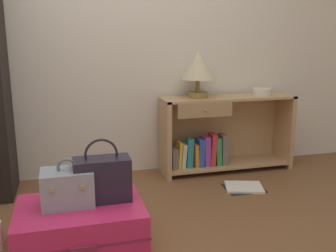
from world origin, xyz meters
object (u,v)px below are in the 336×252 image
at_px(handbag, 102,179).
at_px(open_book_on_floor, 244,187).
at_px(table_lamp, 198,67).
at_px(bowl, 262,92).
at_px(suitcase_large, 81,225).
at_px(train_case, 68,187).
at_px(bookshelf, 220,135).

bearing_deg(handbag, open_book_on_floor, 23.28).
xyz_separation_m(table_lamp, open_book_on_floor, (0.24, -0.48, -0.93)).
bearing_deg(handbag, bowl, 32.28).
height_order(bowl, suitcase_large, bowl).
relative_size(table_lamp, suitcase_large, 0.55).
bearing_deg(suitcase_large, handbag, 16.35).
bearing_deg(train_case, suitcase_large, -26.56).
relative_size(bookshelf, suitcase_large, 1.66).
relative_size(bowl, handbag, 0.43).
bearing_deg(open_book_on_floor, suitcase_large, -157.42).
relative_size(table_lamp, bowl, 2.49).
height_order(train_case, handbag, handbag).
distance_m(bowl, train_case, 2.03).
xyz_separation_m(table_lamp, train_case, (-1.13, -0.99, -0.58)).
distance_m(table_lamp, train_case, 1.61).
height_order(suitcase_large, train_case, train_case).
relative_size(bookshelf, open_book_on_floor, 3.45).
xyz_separation_m(train_case, handbag, (0.20, 0.01, 0.03)).
distance_m(suitcase_large, handbag, 0.30).
height_order(bowl, open_book_on_floor, bowl).
distance_m(bowl, open_book_on_floor, 0.92).
xyz_separation_m(bookshelf, table_lamp, (-0.22, 0.00, 0.61)).
relative_size(suitcase_large, handbag, 1.93).
height_order(bowl, train_case, bowl).
xyz_separation_m(bookshelf, open_book_on_floor, (0.02, -0.48, -0.32)).
height_order(suitcase_large, handbag, handbag).
distance_m(table_lamp, bowl, 0.65).
bearing_deg(open_book_on_floor, bookshelf, 92.03).
bearing_deg(table_lamp, bookshelf, -0.64).
relative_size(table_lamp, train_case, 1.39).
bearing_deg(train_case, bookshelf, 36.38).
height_order(bookshelf, suitcase_large, bookshelf).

